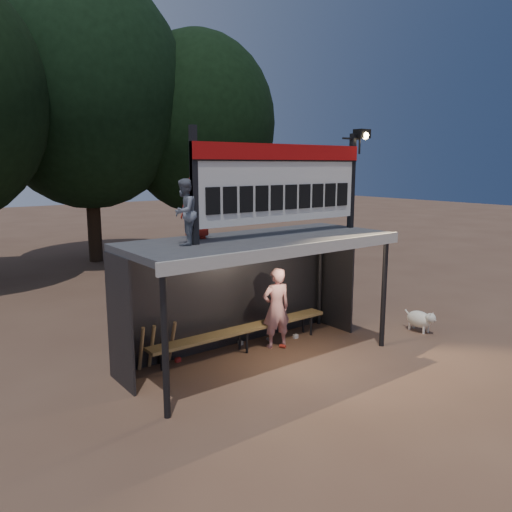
{
  "coord_description": "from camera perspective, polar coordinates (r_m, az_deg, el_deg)",
  "views": [
    {
      "loc": [
        -5.42,
        -7.0,
        3.6
      ],
      "look_at": [
        0.2,
        0.4,
        1.9
      ],
      "focal_mm": 35.0,
      "sensor_mm": 36.0,
      "label": 1
    }
  ],
  "objects": [
    {
      "name": "child_b",
      "position": [
        8.81,
        -6.84,
        5.57
      ],
      "size": [
        0.63,
        0.52,
        1.11
      ],
      "primitive_type": "imported",
      "rotation": [
        0.0,
        0.0,
        2.77
      ],
      "color": "#A82519",
      "rests_on": "dugout_shelter"
    },
    {
      "name": "dugout_shelter",
      "position": [
        9.22,
        -0.4,
        -0.61
      ],
      "size": [
        5.1,
        2.08,
        2.32
      ],
      "color": "#39393B",
      "rests_on": "ground"
    },
    {
      "name": "litter",
      "position": [
        10.19,
        -0.21,
        -10.09
      ],
      "size": [
        2.71,
        0.78,
        0.08
      ],
      "color": "#B2221E",
      "rests_on": "ground"
    },
    {
      "name": "player",
      "position": [
        9.94,
        2.33,
        -5.95
      ],
      "size": [
        0.66,
        0.51,
        1.62
      ],
      "primitive_type": "imported",
      "rotation": [
        0.0,
        0.0,
        2.92
      ],
      "color": "silver",
      "rests_on": "ground"
    },
    {
      "name": "bats",
      "position": [
        9.22,
        -11.26,
        -9.95
      ],
      "size": [
        0.68,
        0.35,
        0.84
      ],
      "color": "#A57D4D",
      "rests_on": "ground"
    },
    {
      "name": "tree_right",
      "position": [
        20.43,
        -6.65,
        14.77
      ],
      "size": [
        6.08,
        6.08,
        8.72
      ],
      "color": "#302015",
      "rests_on": "ground"
    },
    {
      "name": "ground",
      "position": [
        9.56,
        0.51,
        -11.76
      ],
      "size": [
        80.0,
        80.0,
        0.0
      ],
      "primitive_type": "plane",
      "color": "brown",
      "rests_on": "ground"
    },
    {
      "name": "bench",
      "position": [
        9.82,
        -1.47,
        -8.45
      ],
      "size": [
        4.0,
        0.35,
        0.48
      ],
      "color": "olive",
      "rests_on": "ground"
    },
    {
      "name": "tree_mid",
      "position": [
        19.75,
        -18.81,
        17.31
      ],
      "size": [
        7.22,
        7.22,
        10.36
      ],
      "color": "black",
      "rests_on": "ground"
    },
    {
      "name": "scoreboard_assembly",
      "position": [
        9.2,
        3.35,
        8.63
      ],
      "size": [
        4.1,
        0.27,
        1.99
      ],
      "color": "black",
      "rests_on": "dugout_shelter"
    },
    {
      "name": "dog",
      "position": [
        11.56,
        18.3,
        -6.87
      ],
      "size": [
        0.36,
        0.81,
        0.49
      ],
      "color": "white",
      "rests_on": "ground"
    },
    {
      "name": "child_a",
      "position": [
        8.11,
        -8.16,
        4.99
      ],
      "size": [
        0.66,
        0.63,
        1.07
      ],
      "primitive_type": "imported",
      "rotation": [
        0.0,
        0.0,
        3.74
      ],
      "color": "slate",
      "rests_on": "dugout_shelter"
    }
  ]
}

